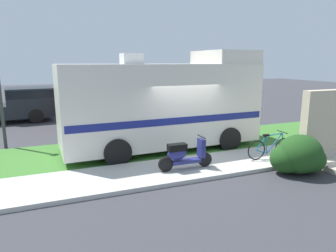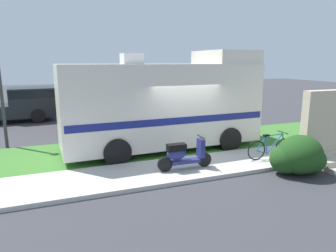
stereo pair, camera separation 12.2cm
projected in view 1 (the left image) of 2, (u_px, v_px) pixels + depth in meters
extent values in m
plane|color=#38383D|center=(186.00, 157.00, 10.62)|extent=(80.00, 80.00, 0.00)
cube|color=beige|center=(203.00, 166.00, 9.52)|extent=(24.00, 2.00, 0.12)
cube|color=#3D752D|center=(170.00, 145.00, 11.97)|extent=(24.00, 3.40, 0.08)
cube|color=silver|center=(161.00, 104.00, 11.23)|extent=(7.31, 2.70, 2.90)
cube|color=silver|center=(225.00, 57.00, 11.93)|extent=(1.87, 2.42, 0.50)
cube|color=navy|center=(161.00, 115.00, 11.32)|extent=(7.17, 2.72, 0.24)
cube|color=black|center=(241.00, 87.00, 12.52)|extent=(0.14, 2.12, 0.90)
cube|color=silver|center=(132.00, 59.00, 10.47)|extent=(0.72, 0.62, 0.36)
cylinder|color=black|center=(198.00, 127.00, 13.44)|extent=(0.91, 0.31, 0.90)
cylinder|color=black|center=(229.00, 139.00, 11.29)|extent=(0.91, 0.31, 0.90)
cylinder|color=black|center=(102.00, 136.00, 11.80)|extent=(0.91, 0.31, 0.90)
cylinder|color=black|center=(117.00, 152.00, 9.64)|extent=(0.91, 0.31, 0.90)
cylinder|color=black|center=(205.00, 159.00, 9.28)|extent=(0.44, 0.11, 0.44)
cylinder|color=black|center=(166.00, 164.00, 8.84)|extent=(0.44, 0.11, 0.44)
cube|color=navy|center=(186.00, 161.00, 9.06)|extent=(0.90, 0.30, 0.10)
cube|color=black|center=(177.00, 147.00, 8.87)|extent=(0.57, 0.27, 0.20)
ellipsoid|color=navy|center=(177.00, 154.00, 8.91)|extent=(0.61, 0.31, 0.36)
cube|color=navy|center=(201.00, 148.00, 9.16)|extent=(0.15, 0.32, 0.56)
cylinder|color=black|center=(202.00, 137.00, 9.08)|extent=(0.05, 0.50, 0.04)
sphere|color=white|center=(201.00, 142.00, 9.12)|extent=(0.12, 0.12, 0.12)
torus|color=black|center=(283.00, 147.00, 10.20)|extent=(0.65, 0.08, 0.65)
torus|color=black|center=(256.00, 150.00, 9.87)|extent=(0.65, 0.08, 0.65)
cylinder|color=#1E6699|center=(274.00, 143.00, 10.05)|extent=(0.60, 0.07, 0.67)
cylinder|color=#1E6699|center=(266.00, 145.00, 9.96)|extent=(0.10, 0.04, 0.60)
cylinder|color=#1E6699|center=(274.00, 135.00, 9.98)|extent=(0.64, 0.07, 0.09)
cylinder|color=#1E6699|center=(262.00, 152.00, 9.95)|extent=(0.41, 0.06, 0.18)
cylinder|color=#1E6699|center=(261.00, 143.00, 9.88)|extent=(0.37, 0.06, 0.47)
cylinder|color=#1E6699|center=(283.00, 140.00, 10.14)|extent=(0.12, 0.04, 0.51)
cube|color=black|center=(266.00, 135.00, 9.88)|extent=(0.21, 0.11, 0.06)
cylinder|color=black|center=(282.00, 132.00, 10.06)|extent=(0.06, 0.52, 0.03)
cube|color=maroon|center=(87.00, 108.00, 15.21)|extent=(2.42, 2.12, 1.43)
cube|color=black|center=(87.00, 100.00, 15.13)|extent=(2.30, 2.13, 0.44)
cube|color=maroon|center=(137.00, 111.00, 16.31)|extent=(2.93, 2.13, 0.80)
cylinder|color=black|center=(88.00, 124.00, 14.40)|extent=(0.77, 0.27, 0.76)
cylinder|color=black|center=(81.00, 117.00, 16.14)|extent=(0.77, 0.27, 0.76)
cylinder|color=black|center=(149.00, 119.00, 15.64)|extent=(0.77, 0.27, 0.76)
cylinder|color=black|center=(137.00, 113.00, 17.38)|extent=(0.77, 0.27, 0.76)
cube|color=#1E2328|center=(31.00, 102.00, 17.08)|extent=(2.56, 2.16, 1.58)
cube|color=black|center=(30.00, 93.00, 16.98)|extent=(2.44, 2.17, 0.44)
cylinder|color=black|center=(34.00, 111.00, 18.13)|extent=(0.78, 0.30, 0.76)
cylinder|color=black|center=(36.00, 116.00, 16.47)|extent=(0.78, 0.30, 0.76)
cube|color=#BCB29E|center=(336.00, 159.00, 9.62)|extent=(1.40, 0.64, 0.16)
cube|color=#BCB29E|center=(332.00, 153.00, 9.74)|extent=(1.40, 0.32, 0.16)
cube|color=beige|center=(327.00, 127.00, 9.85)|extent=(2.00, 0.30, 2.40)
ellipsoid|color=#1E4719|center=(300.00, 154.00, 8.91)|extent=(1.36, 1.23, 1.16)
ellipsoid|color=#1E4719|center=(287.00, 158.00, 8.94)|extent=(1.02, 0.92, 0.87)
ellipsoid|color=#1E4719|center=(310.00, 159.00, 8.96)|extent=(0.95, 0.86, 0.81)
cylinder|color=#19722D|center=(289.00, 144.00, 11.41)|extent=(0.07, 0.07, 0.20)
cylinder|color=#19722D|center=(289.00, 141.00, 11.38)|extent=(0.03, 0.03, 0.04)
cylinder|color=black|center=(289.00, 141.00, 11.38)|extent=(0.04, 0.04, 0.02)
cylinder|color=#333338|center=(0.00, 92.00, 11.26)|extent=(0.12, 0.12, 4.34)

